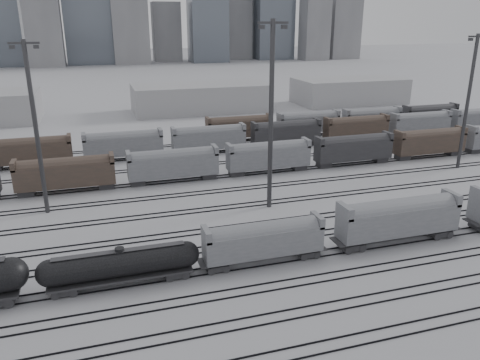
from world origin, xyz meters
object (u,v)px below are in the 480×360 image
object	(u,v)px
hopper_car_a	(264,239)
hopper_car_b	(399,217)
tank_car_b	(121,265)
light_mast_c	(271,113)

from	to	relation	value
hopper_car_a	hopper_car_b	world-z (taller)	hopper_car_b
tank_car_b	light_mast_c	distance (m)	29.27
light_mast_c	tank_car_b	bearing A→B (deg)	-144.59
tank_car_b	hopper_car_b	world-z (taller)	hopper_car_b
hopper_car_b	tank_car_b	bearing A→B (deg)	180.00
hopper_car_b	light_mast_c	world-z (taller)	light_mast_c
hopper_car_b	hopper_car_a	bearing A→B (deg)	-180.00
hopper_car_a	hopper_car_b	xyz separation A→B (m)	(17.23, 0.00, 0.44)
tank_car_b	hopper_car_b	size ratio (longest dim) A/B	1.04
light_mast_c	hopper_car_a	bearing A→B (deg)	-112.85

